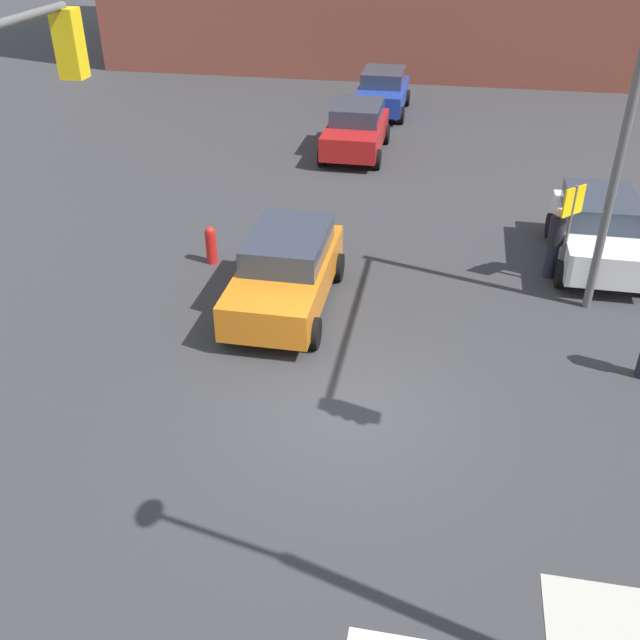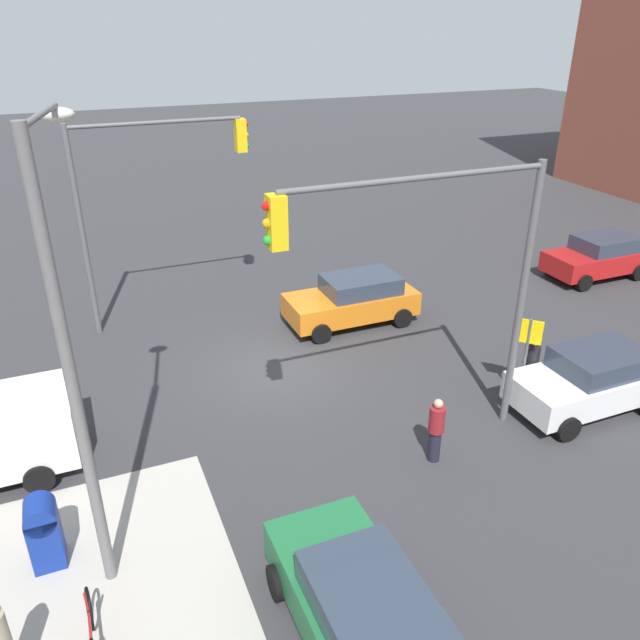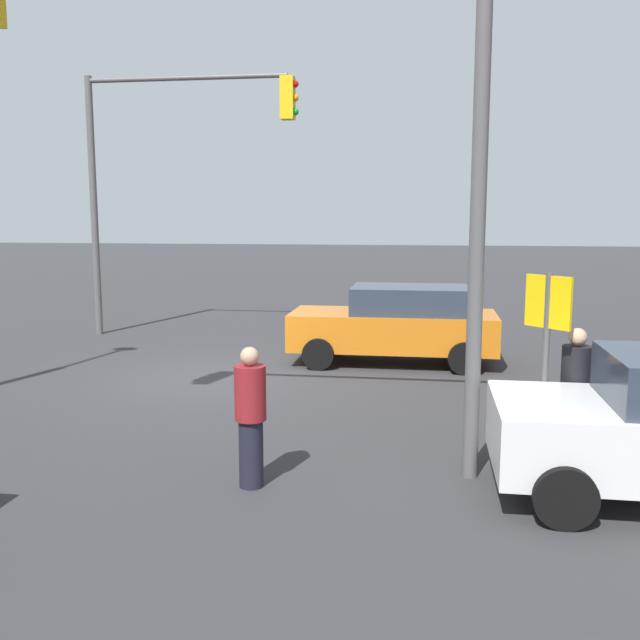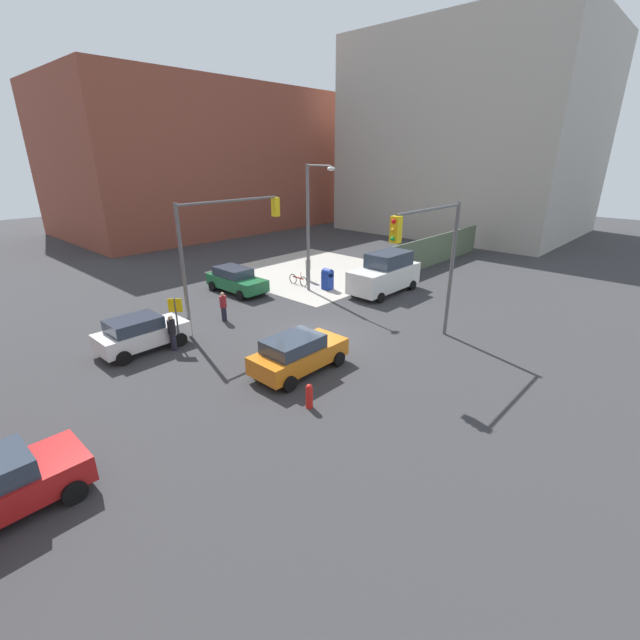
# 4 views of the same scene
# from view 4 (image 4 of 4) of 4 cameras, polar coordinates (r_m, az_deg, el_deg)

# --- Properties ---
(ground_plane) EXTENTS (120.00, 120.00, 0.00)m
(ground_plane) POSITION_cam_4_polar(r_m,az_deg,el_deg) (21.47, -0.15, -2.10)
(ground_plane) COLOR #333335
(sidewalk_corner) EXTENTS (12.00, 12.00, 0.01)m
(sidewalk_corner) POSITION_cam_4_polar(r_m,az_deg,el_deg) (33.53, -0.90, 6.52)
(sidewalk_corner) COLOR #ADA89E
(sidewalk_corner) RESTS_ON ground
(construction_fence) EXTENTS (16.71, 0.12, 2.40)m
(construction_fence) POSITION_cam_4_polar(r_m,az_deg,el_deg) (35.74, 14.31, 8.76)
(construction_fence) COLOR #56664C
(construction_fence) RESTS_ON ground
(building_warehouse_north) EXTENTS (32.00, 18.00, 15.65)m
(building_warehouse_north) POSITION_cam_4_polar(r_m,az_deg,el_deg) (56.48, -15.22, 19.82)
(building_warehouse_north) COLOR brown
(building_warehouse_north) RESTS_ON ground
(building_loft_east) EXTENTS (20.00, 24.00, 20.50)m
(building_loft_east) POSITION_cam_4_polar(r_m,az_deg,el_deg) (55.52, 19.64, 21.88)
(building_loft_east) COLOR #ADA89E
(building_loft_east) RESTS_ON ground
(smokestack) EXTENTS (1.80, 1.80, 14.57)m
(smokestack) POSITION_cam_4_polar(r_m,az_deg,el_deg) (61.41, -2.31, 20.04)
(smokestack) COLOR brown
(smokestack) RESTS_ON ground
(traffic_signal_nw_corner) EXTENTS (6.24, 0.36, 6.50)m
(traffic_signal_nw_corner) POSITION_cam_4_polar(r_m,az_deg,el_deg) (22.11, -12.69, 10.75)
(traffic_signal_nw_corner) COLOR #59595B
(traffic_signal_nw_corner) RESTS_ON ground
(traffic_signal_se_corner) EXTENTS (5.41, 0.36, 6.50)m
(traffic_signal_se_corner) POSITION_cam_4_polar(r_m,az_deg,el_deg) (19.47, 14.77, 9.06)
(traffic_signal_se_corner) COLOR #59595B
(traffic_signal_se_corner) RESTS_ON ground
(street_lamp_corner) EXTENTS (0.87, 2.63, 8.00)m
(street_lamp_corner) POSITION_cam_4_polar(r_m,az_deg,el_deg) (27.45, -1.18, 13.25)
(street_lamp_corner) COLOR slate
(street_lamp_corner) RESTS_ON ground
(warning_sign_two_way) EXTENTS (0.48, 0.48, 2.40)m
(warning_sign_two_way) POSITION_cam_4_polar(r_m,az_deg,el_deg) (20.78, -18.63, 0.79)
(warning_sign_two_way) COLOR #4C4C4C
(warning_sign_two_way) RESTS_ON ground
(mailbox_blue) EXTENTS (0.56, 0.64, 1.43)m
(mailbox_blue) POSITION_cam_4_polar(r_m,az_deg,el_deg) (28.73, 1.00, 5.58)
(mailbox_blue) COLOR navy
(mailbox_blue) RESTS_ON ground
(fire_hydrant) EXTENTS (0.26, 0.26, 0.94)m
(fire_hydrant) POSITION_cam_4_polar(r_m,az_deg,el_deg) (15.44, -1.44, -10.04)
(fire_hydrant) COLOR red
(fire_hydrant) RESTS_ON ground
(coupe_green) EXTENTS (2.02, 4.43, 1.62)m
(coupe_green) POSITION_cam_4_polar(r_m,az_deg,el_deg) (28.62, -11.15, 5.29)
(coupe_green) COLOR #1E6638
(coupe_green) RESTS_ON ground
(hatchback_orange) EXTENTS (4.24, 2.02, 1.62)m
(hatchback_orange) POSITION_cam_4_polar(r_m,az_deg,el_deg) (17.70, -2.95, -4.43)
(hatchback_orange) COLOR orange
(hatchback_orange) RESTS_ON ground
(coupe_white) EXTENTS (3.97, 2.02, 1.62)m
(coupe_white) POSITION_cam_4_polar(r_m,az_deg,el_deg) (21.31, -22.82, -1.59)
(coupe_white) COLOR white
(coupe_white) RESTS_ON ground
(van_white_delivery) EXTENTS (5.40, 2.32, 2.62)m
(van_white_delivery) POSITION_cam_4_polar(r_m,az_deg,el_deg) (28.27, 8.70, 6.16)
(van_white_delivery) COLOR white
(van_white_delivery) RESTS_ON ground
(pedestrian_crossing) EXTENTS (0.36, 0.36, 1.71)m
(pedestrian_crossing) POSITION_cam_4_polar(r_m,az_deg,el_deg) (20.73, -19.12, -1.55)
(pedestrian_crossing) COLOR black
(pedestrian_crossing) RESTS_ON ground
(pedestrian_waiting) EXTENTS (0.36, 0.36, 1.81)m
(pedestrian_waiting) POSITION_cam_4_polar(r_m,az_deg,el_deg) (30.69, -1.60, 6.95)
(pedestrian_waiting) COLOR #9E937A
(pedestrian_waiting) RESTS_ON ground
(pedestrian_walking_north) EXTENTS (0.36, 0.36, 1.63)m
(pedestrian_walking_north) POSITION_cam_4_polar(r_m,az_deg,el_deg) (23.68, -12.76, 1.81)
(pedestrian_walking_north) COLOR maroon
(pedestrian_walking_north) RESTS_ON ground
(bicycle_leaning_on_fence) EXTENTS (0.05, 1.75, 0.97)m
(bicycle_leaning_on_fence) POSITION_cam_4_polar(r_m,az_deg,el_deg) (29.89, -2.92, 5.35)
(bicycle_leaning_on_fence) COLOR black
(bicycle_leaning_on_fence) RESTS_ON ground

